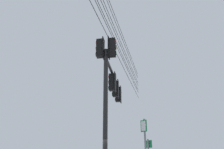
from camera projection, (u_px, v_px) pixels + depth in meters
name	position (u px, v px, depth m)	size (l,w,h in m)	color
signal_mast_assembly	(111.00, 86.00, 11.52)	(3.73, 4.94, 7.18)	black
overhead_wire_span	(111.00, 24.00, 12.28)	(13.16, 15.27, 3.02)	black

